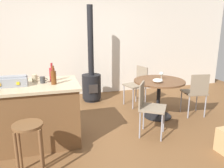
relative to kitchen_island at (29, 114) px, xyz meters
The scene contains 16 objects.
ground_plane 1.33m from the kitchen_island, ahead, with size 8.80×8.80×0.00m, color brown.
back_wall 2.79m from the kitchen_island, 61.92° to the left, with size 8.00×0.10×2.70m, color beige.
kitchen_island is the anchor object (origin of this frame).
wooden_stool 0.83m from the kitchen_island, 86.84° to the right, with size 0.34×0.34×0.67m.
dining_table 2.37m from the kitchen_island, ahead, with size 0.96×0.96×0.74m.
folding_chair_near 2.48m from the kitchen_island, 27.31° to the left, with size 0.49×0.49×0.86m.
folding_chair_far 1.85m from the kitchen_island, ahead, with size 0.55×0.55×0.87m.
folding_chair_left 3.05m from the kitchen_island, ahead, with size 0.45×0.45×0.87m.
wood_stove 2.13m from the kitchen_island, 53.20° to the left, with size 0.44×0.45×2.17m.
toolbox 0.57m from the kitchen_island, behind, with size 0.47×0.23×0.15m.
bottle_0 0.69m from the kitchen_island, 18.07° to the left, with size 0.08×0.08×0.28m.
bottle_2 0.69m from the kitchen_island, 12.53° to the right, with size 0.08×0.08×0.27m.
cup_0 0.55m from the kitchen_island, 52.83° to the left, with size 0.12×0.08×0.11m.
cup_1 0.56m from the kitchen_island, ahead, with size 0.11×0.07×0.10m.
wine_glass 2.48m from the kitchen_island, 10.80° to the left, with size 0.07×0.07×0.14m.
serving_bowl 2.27m from the kitchen_island, ahead, with size 0.18×0.18×0.07m, color white.
Camera 1 is at (-0.93, -3.43, 1.78)m, focal length 36.62 mm.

